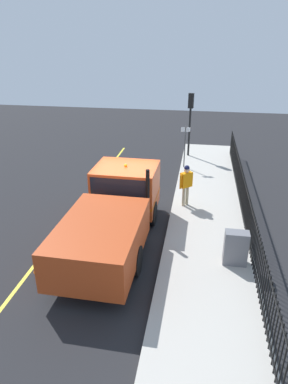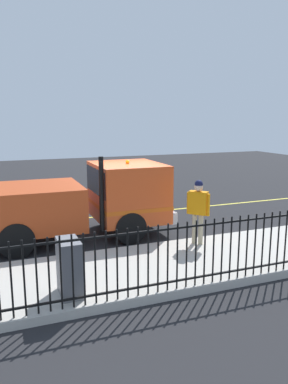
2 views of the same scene
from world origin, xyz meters
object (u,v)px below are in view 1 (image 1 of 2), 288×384
traffic_cone (40,262)px  street_sign (185,142)px  worker_standing (186,181)px  work_truck (116,209)px  traffic_light_near (190,112)px  utility_cabinet (236,248)px

traffic_cone → street_sign: size_ratio=0.30×
worker_standing → traffic_cone: size_ratio=2.61×
work_truck → worker_standing: (2.33, 2.89, 0.04)m
traffic_cone → street_sign: bearing=68.6°
traffic_cone → street_sign: 10.77m
work_truck → traffic_light_near: bearing=78.6°
work_truck → traffic_light_near: 10.22m
worker_standing → traffic_cone: (-4.25, -5.17, -0.95)m
utility_cabinet → street_sign: (-2.15, 8.73, 0.89)m
traffic_light_near → street_sign: traffic_light_near is taller
utility_cabinet → traffic_cone: (-6.05, -1.23, -0.40)m
work_truck → traffic_cone: work_truck is taller
utility_cabinet → street_sign: street_sign is taller
utility_cabinet → traffic_light_near: bearing=100.5°
work_truck → street_sign: size_ratio=2.86×
work_truck → street_sign: bearing=76.2°
traffic_light_near → street_sign: (-0.13, -2.20, -1.20)m
worker_standing → street_sign: street_sign is taller
worker_standing → traffic_light_near: 7.17m
work_truck → traffic_cone: bearing=-129.4°
street_sign → worker_standing: bearing=-85.8°
work_truck → street_sign: (1.98, 7.68, 0.39)m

